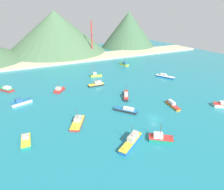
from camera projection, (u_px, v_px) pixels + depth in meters
The scene contains 19 objects.
ground at pixel (116, 91), 96.78m from camera, with size 260.00×280.00×0.50m.
fishing_boat_0 at pixel (26, 140), 58.73m from camera, with size 3.30×7.42×2.09m.
fishing_boat_1 at pixel (6, 89), 96.69m from camera, with size 7.45×8.65×2.24m.
fishing_boat_2 at pixel (124, 64), 141.75m from camera, with size 4.13×7.86×6.17m.
fishing_boat_3 at pixel (96, 75), 117.94m from camera, with size 7.13×3.46×2.54m.
fishing_boat_4 at pixel (165, 76), 115.82m from camera, with size 7.20×10.87×2.14m.
fishing_boat_5 at pixel (126, 95), 89.16m from camera, with size 7.11×10.17×6.32m.
fishing_boat_7 at pixel (131, 141), 57.72m from camera, with size 10.71×7.90×6.62m.
fishing_boat_8 at pixel (172, 105), 80.85m from camera, with size 3.66×8.96×2.10m.
fishing_boat_9 at pixel (78, 122), 68.34m from camera, with size 7.75×9.99×5.85m.
fishing_boat_10 at pixel (59, 90), 95.87m from camera, with size 6.62×7.03×5.26m.
fishing_boat_11 at pixel (97, 84), 103.05m from camera, with size 8.39×2.97×5.57m.
fishing_boat_13 at pixel (21, 102), 82.71m from camera, with size 8.78×4.83×2.77m.
fishing_boat_14 at pixel (126, 110), 76.50m from camera, with size 7.60×8.92×1.99m.
fishing_boat_15 at pixel (160, 138), 59.42m from camera, with size 7.64×6.86×6.04m.
beach_strip at pixel (71, 59), 157.46m from camera, with size 247.00×25.38×1.20m, color #C6B793.
hill_central at pixel (56, 32), 178.09m from camera, with size 91.61×91.61×36.71m.
hill_east at pixel (128, 30), 207.89m from camera, with size 57.10×57.10×35.70m.
radio_tower at pixel (92, 39), 164.60m from camera, with size 2.90×2.32×28.99m.
Camera 1 is at (-42.70, -48.78, 36.40)m, focal length 31.50 mm.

